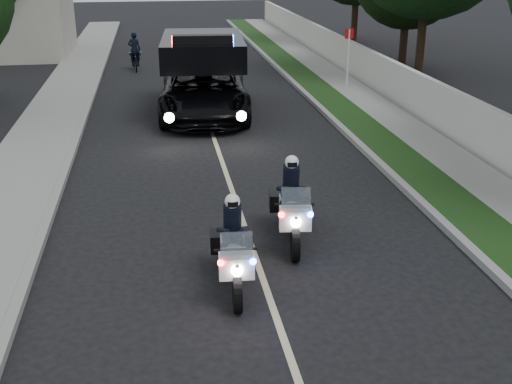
% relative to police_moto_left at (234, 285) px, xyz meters
% --- Properties ---
extents(ground, '(120.00, 120.00, 0.00)m').
position_rel_police_moto_left_xyz_m(ground, '(0.53, 0.14, 0.00)').
color(ground, black).
rests_on(ground, ground).
extents(curb_right, '(0.20, 60.00, 0.15)m').
position_rel_police_moto_left_xyz_m(curb_right, '(4.63, 10.14, 0.07)').
color(curb_right, gray).
rests_on(curb_right, ground).
extents(grass_verge, '(1.20, 60.00, 0.16)m').
position_rel_police_moto_left_xyz_m(grass_verge, '(5.33, 10.14, 0.08)').
color(grass_verge, '#193814').
rests_on(grass_verge, ground).
extents(sidewalk_right, '(1.40, 60.00, 0.16)m').
position_rel_police_moto_left_xyz_m(sidewalk_right, '(6.63, 10.14, 0.08)').
color(sidewalk_right, gray).
rests_on(sidewalk_right, ground).
extents(property_wall, '(0.22, 60.00, 1.50)m').
position_rel_police_moto_left_xyz_m(property_wall, '(7.63, 10.14, 0.75)').
color(property_wall, beige).
rests_on(property_wall, ground).
extents(curb_left, '(0.20, 60.00, 0.15)m').
position_rel_police_moto_left_xyz_m(curb_left, '(-3.57, 10.14, 0.07)').
color(curb_left, gray).
rests_on(curb_left, ground).
extents(sidewalk_left, '(2.00, 60.00, 0.16)m').
position_rel_police_moto_left_xyz_m(sidewalk_left, '(-4.67, 10.14, 0.08)').
color(sidewalk_left, gray).
rests_on(sidewalk_left, ground).
extents(lane_marking, '(0.12, 50.00, 0.01)m').
position_rel_police_moto_left_xyz_m(lane_marking, '(0.53, 10.14, 0.00)').
color(lane_marking, '#BFB78C').
rests_on(lane_marking, ground).
extents(police_moto_left, '(0.80, 1.99, 1.66)m').
position_rel_police_moto_left_xyz_m(police_moto_left, '(0.00, 0.00, 0.00)').
color(police_moto_left, silver).
rests_on(police_moto_left, ground).
extents(police_moto_right, '(0.97, 2.12, 1.74)m').
position_rel_police_moto_left_xyz_m(police_moto_right, '(1.35, 1.63, 0.00)').
color(police_moto_right, silver).
rests_on(police_moto_right, ground).
extents(police_suv, '(3.37, 6.52, 3.08)m').
position_rel_police_moto_left_xyz_m(police_suv, '(0.49, 11.91, 0.00)').
color(police_suv, black).
rests_on(police_suv, ground).
extents(bicycle, '(0.75, 1.81, 0.92)m').
position_rel_police_moto_left_xyz_m(bicycle, '(-2.00, 20.84, 0.00)').
color(bicycle, black).
rests_on(bicycle, ground).
extents(cyclist, '(0.60, 0.43, 1.55)m').
position_rel_police_moto_left_xyz_m(cyclist, '(-2.00, 20.84, 0.00)').
color(cyclist, black).
rests_on(cyclist, ground).
extents(sign_post, '(0.48, 0.48, 2.52)m').
position_rel_police_moto_left_xyz_m(sign_post, '(6.53, 15.06, 0.00)').
color(sign_post, red).
rests_on(sign_post, ground).
extents(tree_right_c, '(6.65, 6.65, 8.57)m').
position_rel_police_moto_left_xyz_m(tree_right_c, '(10.41, 19.01, 0.00)').
color(tree_right_c, black).
rests_on(tree_right_c, ground).
extents(tree_right_d, '(9.29, 9.29, 11.83)m').
position_rel_police_moto_left_xyz_m(tree_right_d, '(10.14, 16.42, 0.00)').
color(tree_right_d, '#163D14').
rests_on(tree_right_d, ground).
extents(tree_right_e, '(7.07, 7.07, 10.53)m').
position_rel_police_moto_left_xyz_m(tree_right_e, '(10.37, 26.50, 0.00)').
color(tree_right_e, black).
rests_on(tree_right_e, ground).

